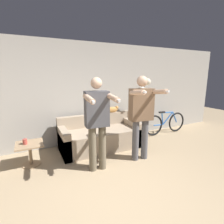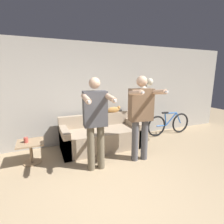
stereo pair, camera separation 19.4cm
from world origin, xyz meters
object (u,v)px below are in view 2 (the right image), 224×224
at_px(couch, 101,137).
at_px(person_left, 96,119).
at_px(floor_lamp, 146,94).
at_px(side_table, 31,148).
at_px(cat, 114,110).
at_px(person_right, 141,112).
at_px(bicycle, 169,124).
at_px(cup, 26,140).

distance_m(couch, person_left, 1.27).
distance_m(floor_lamp, side_table, 3.04).
bearing_deg(cat, person_right, -88.12).
height_order(floor_lamp, bicycle, floor_lamp).
relative_size(cat, side_table, 0.94).
bearing_deg(couch, cat, 34.59).
bearing_deg(bicycle, cat, 172.93).
bearing_deg(cup, side_table, 2.57).
distance_m(cat, floor_lamp, 0.96).
bearing_deg(person_left, floor_lamp, 34.30).
bearing_deg(floor_lamp, side_table, -175.75).
bearing_deg(bicycle, cup, -175.40).
distance_m(person_left, floor_lamp, 2.01).
height_order(floor_lamp, side_table, floor_lamp).
height_order(person_left, person_right, person_right).
relative_size(person_right, floor_lamp, 1.04).
bearing_deg(cup, floor_lamp, 4.21).
xyz_separation_m(person_left, floor_lamp, (1.73, 0.98, 0.28)).
bearing_deg(person_left, cup, 153.13).
height_order(cat, cup, cat).
distance_m(cat, bicycle, 1.82).
height_order(person_left, side_table, person_left).
relative_size(cup, bicycle, 0.07).
bearing_deg(cat, person_left, -125.81).
relative_size(couch, cat, 4.03).
height_order(couch, bicycle, couch).
relative_size(cat, bicycle, 0.32).
height_order(person_right, bicycle, person_right).
relative_size(person_right, bicycle, 1.16).
bearing_deg(bicycle, person_left, -158.05).
xyz_separation_m(cup, bicycle, (3.88, 0.31, -0.18)).
height_order(side_table, bicycle, bicycle).
xyz_separation_m(couch, side_table, (-1.58, -0.18, 0.05)).
xyz_separation_m(person_left, side_table, (-1.15, 0.76, -0.67)).
relative_size(couch, cup, 18.12).
height_order(couch, person_right, person_right).
xyz_separation_m(couch, cat, (0.49, 0.34, 0.59)).
xyz_separation_m(person_left, cup, (-1.23, 0.76, -0.50)).
relative_size(person_left, floor_lamp, 1.03).
height_order(person_right, cup, person_right).
relative_size(cat, cup, 4.49).
distance_m(person_right, floor_lamp, 1.26).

